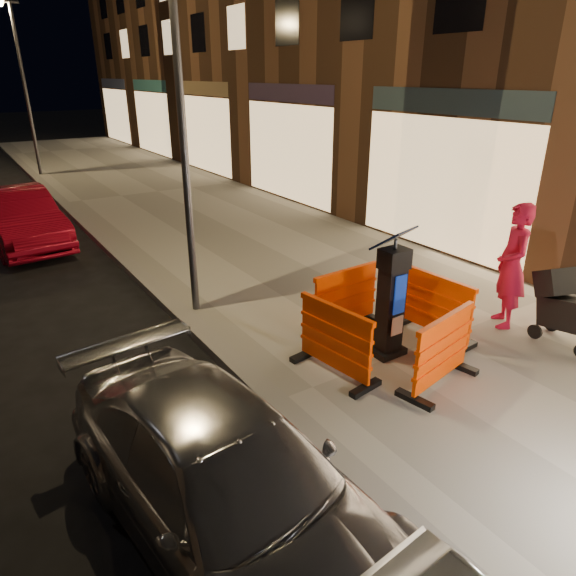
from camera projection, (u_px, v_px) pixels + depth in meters
ground_plane at (278, 410)px, 6.30m from camera, size 120.00×120.00×0.00m
sidewalk at (445, 341)px, 7.79m from camera, size 6.00×60.00×0.15m
kerb at (278, 405)px, 6.27m from camera, size 0.30×60.00×0.15m
parking_kiosk at (391, 297)px, 6.96m from camera, size 0.61×0.61×1.74m
barrier_front at (442, 351)px, 6.38m from camera, size 1.32×0.75×0.97m
barrier_back at (346, 299)px, 7.84m from camera, size 1.28×0.58×0.97m
barrier_kerbside at (335, 341)px, 6.63m from camera, size 0.69×1.31×0.97m
barrier_bldgside at (436, 307)px, 7.59m from camera, size 0.60×1.28×0.97m
car_silver at (230, 532)px, 4.63m from camera, size 2.13×4.31×1.20m
car_red at (25, 246)px, 12.34m from camera, size 1.79×4.19×1.34m
man at (512, 266)px, 7.78m from camera, size 0.81×0.85×1.95m
stroller at (571, 309)px, 7.35m from camera, size 0.82×1.02×1.10m
street_lamp_mid at (182, 123)px, 7.52m from camera, size 0.12×0.12×6.00m
street_lamp_far at (26, 93)px, 19.10m from camera, size 0.12×0.12×6.00m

